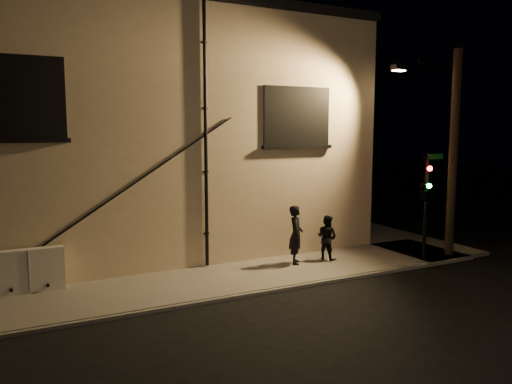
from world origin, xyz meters
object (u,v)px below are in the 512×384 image
utility_cabinet (29,271)px  streetlamp_pole (450,149)px  pedestrian_b (327,237)px  pedestrian_a (296,235)px  traffic_signal (425,190)px

utility_cabinet → streetlamp_pole: 13.99m
pedestrian_b → streetlamp_pole: 5.32m
pedestrian_a → pedestrian_b: size_ratio=1.27×
utility_cabinet → traffic_signal: 12.42m
streetlamp_pole → utility_cabinet: bearing=170.9°
utility_cabinet → pedestrian_a: 8.08m
utility_cabinet → streetlamp_pole: size_ratio=0.25×
traffic_signal → streetlamp_pole: size_ratio=0.49×
utility_cabinet → streetlamp_pole: bearing=-9.1°
traffic_signal → streetlamp_pole: 1.94m
utility_cabinet → pedestrian_a: bearing=-5.7°
pedestrian_a → pedestrian_b: (1.23, -0.02, -0.21)m
utility_cabinet → pedestrian_b: (9.26, -0.81, 0.16)m
pedestrian_a → traffic_signal: bearing=-81.8°
pedestrian_a → traffic_signal: (4.02, -1.62, 1.45)m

